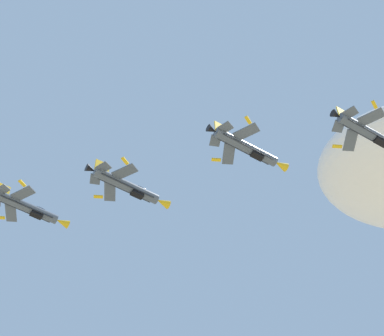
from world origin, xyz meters
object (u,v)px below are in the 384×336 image
object	(u,v)px
fighter_jet_right_outer	(28,207)
fighter_jet_right_wing	(248,148)
fighter_jet_left_outer	(128,186)
fighter_jet_left_wing	(370,134)

from	to	relation	value
fighter_jet_right_outer	fighter_jet_right_wing	bearing A→B (deg)	38.38
fighter_jet_right_wing	fighter_jet_left_outer	xyz separation A→B (m)	(-20.11, 5.98, -2.91)
fighter_jet_left_wing	fighter_jet_right_outer	xyz separation A→B (m)	(-58.48, 17.22, 1.06)
fighter_jet_left_wing	fighter_jet_right_outer	distance (m)	60.97
fighter_jet_left_outer	fighter_jet_right_outer	distance (m)	20.28
fighter_jet_right_outer	fighter_jet_left_outer	bearing A→B (deg)	35.39
fighter_jet_left_wing	fighter_jet_right_outer	world-z (taller)	fighter_jet_right_outer
fighter_jet_left_wing	fighter_jet_right_wing	world-z (taller)	fighter_jet_right_wing
fighter_jet_left_wing	fighter_jet_left_outer	bearing A→B (deg)	-135.68
fighter_jet_right_wing	fighter_jet_right_outer	distance (m)	40.98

